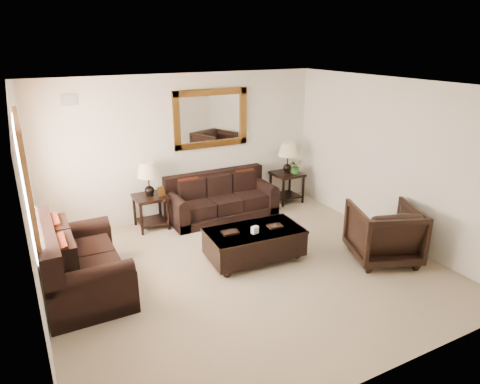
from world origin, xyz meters
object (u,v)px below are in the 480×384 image
end_table_left (149,186)px  armchair (384,230)px  loveseat (78,267)px  sofa (221,201)px  coffee_table (254,241)px  end_table_right (288,163)px

end_table_left → armchair: size_ratio=1.26×
end_table_left → loveseat: bearing=-133.0°
sofa → coffee_table: sofa is taller
coffee_table → sofa: bearing=84.4°
sofa → loveseat: 3.22m
end_table_left → armchair: (2.84, -2.85, -0.32)m
sofa → end_table_left: 1.45m
sofa → end_table_right: bearing=2.8°
sofa → loveseat: bearing=-152.1°
end_table_left → coffee_table: bearing=-61.0°
loveseat → end_table_left: end_table_left is taller
end_table_left → end_table_right: bearing=-0.1°
sofa → coffee_table: bearing=-99.1°
sofa → armchair: bearing=-61.9°
end_table_left → armchair: bearing=-45.1°
end_table_right → coffee_table: size_ratio=0.84×
sofa → armchair: 3.14m
loveseat → armchair: (4.32, -1.25, 0.13)m
sofa → loveseat: (-2.84, -1.51, 0.06)m
sofa → end_table_left: bearing=176.4°
sofa → coffee_table: 1.86m
loveseat → end_table_left: 2.22m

